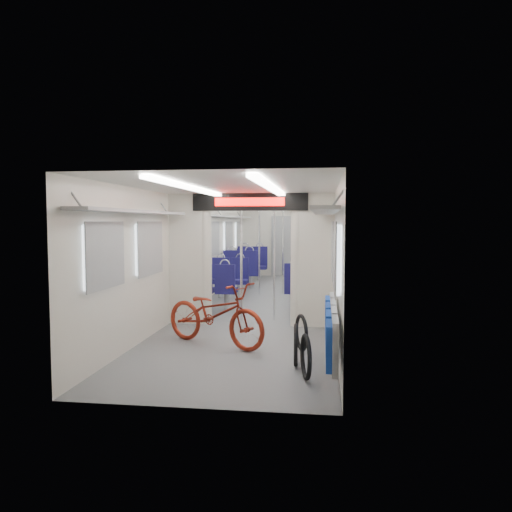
% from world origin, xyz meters
% --- Properties ---
extents(carriage, '(12.00, 12.02, 2.31)m').
position_xyz_m(carriage, '(0.00, -0.27, 1.50)').
color(carriage, '#515456').
rests_on(carriage, ground).
extents(bicycle, '(1.87, 1.40, 0.94)m').
position_xyz_m(bicycle, '(-0.31, -3.54, 0.47)').
color(bicycle, maroon).
rests_on(bicycle, ground).
extents(flip_bench, '(0.12, 2.13, 0.54)m').
position_xyz_m(flip_bench, '(1.35, -4.84, 0.58)').
color(flip_bench, gray).
rests_on(flip_bench, carriage).
extents(bike_hoop_a, '(0.16, 0.53, 0.54)m').
position_xyz_m(bike_hoop_a, '(1.07, -4.97, 0.24)').
color(bike_hoop_a, black).
rests_on(bike_hoop_a, ground).
extents(bike_hoop_b, '(0.08, 0.54, 0.54)m').
position_xyz_m(bike_hoop_b, '(0.92, -4.43, 0.24)').
color(bike_hoop_b, black).
rests_on(bike_hoop_b, ground).
extents(bike_hoop_c, '(0.22, 0.51, 0.53)m').
position_xyz_m(bike_hoop_c, '(0.96, -3.72, 0.24)').
color(bike_hoop_c, black).
rests_on(bike_hoop_c, ground).
extents(seat_bay_near_left, '(0.88, 1.94, 1.06)m').
position_xyz_m(seat_bay_near_left, '(-0.93, 0.14, 0.53)').
color(seat_bay_near_left, '#110E40').
rests_on(seat_bay_near_left, ground).
extents(seat_bay_near_right, '(0.90, 2.01, 1.08)m').
position_xyz_m(seat_bay_near_right, '(0.93, 0.36, 0.54)').
color(seat_bay_near_right, '#110E40').
rests_on(seat_bay_near_right, ground).
extents(seat_bay_far_left, '(0.95, 2.27, 1.16)m').
position_xyz_m(seat_bay_far_left, '(-0.93, 3.68, 0.57)').
color(seat_bay_far_left, '#110E40').
rests_on(seat_bay_far_left, ground).
extents(seat_bay_far_right, '(0.89, 1.97, 1.07)m').
position_xyz_m(seat_bay_far_right, '(0.94, 3.31, 0.53)').
color(seat_bay_far_right, '#110E40').
rests_on(seat_bay_far_right, ground).
extents(stanchion_near_left, '(0.05, 0.05, 2.30)m').
position_xyz_m(stanchion_near_left, '(-0.22, -1.65, 1.15)').
color(stanchion_near_left, silver).
rests_on(stanchion_near_left, ground).
extents(stanchion_near_right, '(0.04, 0.04, 2.30)m').
position_xyz_m(stanchion_near_right, '(0.37, -1.53, 1.15)').
color(stanchion_near_right, silver).
rests_on(stanchion_near_right, ground).
extents(stanchion_far_left, '(0.04, 0.04, 2.30)m').
position_xyz_m(stanchion_far_left, '(-0.31, 1.59, 1.15)').
color(stanchion_far_left, silver).
rests_on(stanchion_far_left, ground).
extents(stanchion_far_right, '(0.04, 0.04, 2.30)m').
position_xyz_m(stanchion_far_right, '(0.26, 1.88, 1.15)').
color(stanchion_far_right, silver).
rests_on(stanchion_far_right, ground).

